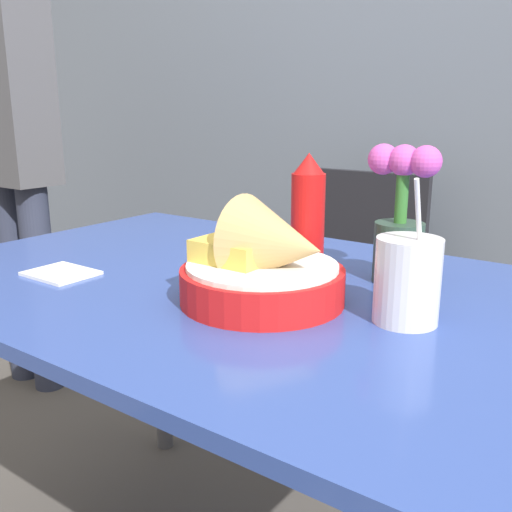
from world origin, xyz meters
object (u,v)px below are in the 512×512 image
object	(u,v)px
food_basket	(267,267)
drink_cup	(407,283)
flower_vase	(400,219)
ketchup_bottle	(308,215)
person_standing	(13,143)
chair_far_window	(354,278)

from	to	relation	value
food_basket	drink_cup	distance (m)	0.22
drink_cup	flower_vase	world-z (taller)	flower_vase
ketchup_bottle	flower_vase	world-z (taller)	flower_vase
ketchup_bottle	person_standing	distance (m)	1.39
food_basket	ketchup_bottle	size ratio (longest dim) A/B	1.18
chair_far_window	flower_vase	bearing A→B (deg)	-59.00
food_basket	flower_vase	size ratio (longest dim) A/B	1.08
food_basket	person_standing	distance (m)	1.49
drink_cup	flower_vase	distance (m)	0.21
flower_vase	chair_far_window	bearing A→B (deg)	121.00
ketchup_bottle	person_standing	world-z (taller)	person_standing
food_basket	chair_far_window	bearing A→B (deg)	107.53
chair_far_window	drink_cup	bearing A→B (deg)	-60.03
food_basket	ketchup_bottle	bearing A→B (deg)	102.58
food_basket	drink_cup	size ratio (longest dim) A/B	1.23
food_basket	drink_cup	xyz separation A→B (m)	(0.21, 0.05, -0.00)
ketchup_bottle	person_standing	bearing A→B (deg)	169.69
drink_cup	person_standing	distance (m)	1.68
chair_far_window	flower_vase	distance (m)	0.89
chair_far_window	person_standing	world-z (taller)	person_standing
ketchup_bottle	drink_cup	xyz separation A→B (m)	(0.26, -0.15, -0.05)
flower_vase	ketchup_bottle	bearing A→B (deg)	-168.09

